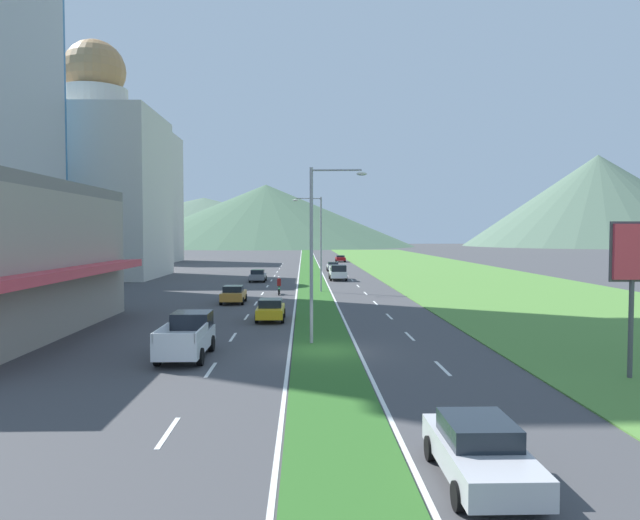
{
  "coord_description": "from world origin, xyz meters",
  "views": [
    {
      "loc": [
        -1.03,
        -29.41,
        5.97
      ],
      "look_at": [
        1.18,
        49.98,
        2.34
      ],
      "focal_mm": 33.07,
      "sensor_mm": 36.0,
      "label": 1
    }
  ],
  "objects": [
    {
      "name": "ground_plane",
      "position": [
        0.0,
        0.0,
        0.0
      ],
      "size": [
        600.0,
        600.0,
        0.0
      ],
      "primitive_type": "plane",
      "color": "#424244"
    },
    {
      "name": "grass_verge_right",
      "position": [
        20.6,
        60.0,
        0.03
      ],
      "size": [
        24.0,
        240.0,
        0.06
      ],
      "primitive_type": "cube",
      "color": "#518438",
      "rests_on": "ground_plane"
    },
    {
      "name": "car_3",
      "position": [
        3.18,
        -15.64,
        0.76
      ],
      "size": [
        2.0,
        4.56,
        1.49
      ],
      "rotation": [
        0.0,
        0.0,
        -1.57
      ],
      "color": "#B2B2B7",
      "rests_on": "ground_plane"
    },
    {
      "name": "lane_dash_right_9",
      "position": [
        5.1,
        52.79,
        0.01
      ],
      "size": [
        0.16,
        2.8,
        0.01
      ],
      "primitive_type": "cube",
      "color": "silver",
      "rests_on": "ground_plane"
    },
    {
      "name": "lane_dash_right_3",
      "position": [
        5.1,
        4.26,
        0.01
      ],
      "size": [
        0.16,
        2.8,
        0.01
      ],
      "primitive_type": "cube",
      "color": "silver",
      "rests_on": "ground_plane"
    },
    {
      "name": "hill_far_right",
      "position": [
        134.02,
        238.44,
        20.92
      ],
      "size": [
        121.03,
        121.03,
        41.85
      ],
      "primitive_type": "cone",
      "color": "#516B56",
      "rests_on": "ground_plane"
    },
    {
      "name": "hill_far_center",
      "position": [
        -18.13,
        240.37,
        14.0
      ],
      "size": [
        134.69,
        134.69,
        28.01
      ],
      "primitive_type": "cone",
      "color": "#47664C",
      "rests_on": "ground_plane"
    },
    {
      "name": "pickup_truck_1",
      "position": [
        3.31,
        44.92,
        0.98
      ],
      "size": [
        2.18,
        5.4,
        2.0
      ],
      "rotation": [
        0.0,
        0.0,
        -1.57
      ],
      "color": "silver",
      "rests_on": "ground_plane"
    },
    {
      "name": "car_2",
      "position": [
        -3.29,
        10.67,
        0.75
      ],
      "size": [
        1.92,
        4.25,
        1.49
      ],
      "rotation": [
        0.0,
        0.0,
        1.57
      ],
      "color": "yellow",
      "rests_on": "ground_plane"
    },
    {
      "name": "lane_dash_right_1",
      "position": [
        5.1,
        -11.91,
        0.01
      ],
      "size": [
        0.16,
        2.8,
        0.01
      ],
      "primitive_type": "cube",
      "color": "silver",
      "rests_on": "ground_plane"
    },
    {
      "name": "lane_dash_left_6",
      "position": [
        -5.1,
        28.53,
        0.01
      ],
      "size": [
        0.16,
        2.8,
        0.01
      ],
      "primitive_type": "cube",
      "color": "silver",
      "rests_on": "ground_plane"
    },
    {
      "name": "street_lamp_near",
      "position": [
        -0.29,
        2.01,
        5.44
      ],
      "size": [
        3.03,
        0.44,
        9.46
      ],
      "color": "#99999E",
      "rests_on": "ground_plane"
    },
    {
      "name": "street_lamp_mid",
      "position": [
        0.42,
        30.02,
        5.51
      ],
      "size": [
        2.92,
        0.45,
        9.61
      ],
      "color": "#99999E",
      "rests_on": "ground_plane"
    },
    {
      "name": "lane_dash_right_13",
      "position": [
        5.1,
        85.15,
        0.01
      ],
      "size": [
        0.16,
        2.8,
        0.01
      ],
      "primitive_type": "cube",
      "color": "silver",
      "rests_on": "ground_plane"
    },
    {
      "name": "grass_median",
      "position": [
        0.0,
        60.0,
        0.03
      ],
      "size": [
        3.2,
        240.0,
        0.06
      ],
      "primitive_type": "cube",
      "color": "#2D6023",
      "rests_on": "ground_plane"
    },
    {
      "name": "car_1",
      "position": [
        3.6,
        63.15,
        0.74
      ],
      "size": [
        1.96,
        4.46,
        1.41
      ],
      "rotation": [
        0.0,
        0.0,
        -1.57
      ],
      "color": "#B2B2B7",
      "rests_on": "ground_plane"
    },
    {
      "name": "car_5",
      "position": [
        6.61,
        92.49,
        0.71
      ],
      "size": [
        2.04,
        4.75,
        1.35
      ],
      "rotation": [
        0.0,
        0.0,
        -1.57
      ],
      "color": "maroon",
      "rests_on": "ground_plane"
    },
    {
      "name": "lane_dash_right_8",
      "position": [
        5.1,
        44.71,
        0.01
      ],
      "size": [
        0.16,
        2.8,
        0.01
      ],
      "primitive_type": "cube",
      "color": "silver",
      "rests_on": "ground_plane"
    },
    {
      "name": "lane_dash_left_10",
      "position": [
        -5.1,
        60.88,
        0.01
      ],
      "size": [
        0.16,
        2.8,
        0.01
      ],
      "primitive_type": "cube",
      "color": "silver",
      "rests_on": "ground_plane"
    },
    {
      "name": "car_0",
      "position": [
        -6.67,
        43.01,
        0.76
      ],
      "size": [
        1.99,
        4.33,
        1.49
      ],
      "rotation": [
        0.0,
        0.0,
        1.57
      ],
      "color": "slate",
      "rests_on": "ground_plane"
    },
    {
      "name": "lane_dash_left_4",
      "position": [
        -5.1,
        12.35,
        0.01
      ],
      "size": [
        0.16,
        2.8,
        0.01
      ],
      "primitive_type": "cube",
      "color": "silver",
      "rests_on": "ground_plane"
    },
    {
      "name": "lane_dash_left_2",
      "position": [
        -5.1,
        -3.82,
        0.01
      ],
      "size": [
        0.16,
        2.8,
        0.01
      ],
      "primitive_type": "cube",
      "color": "silver",
      "rests_on": "ground_plane"
    },
    {
      "name": "edge_line_median_left",
      "position": [
        -1.75,
        60.0,
        0.01
      ],
      "size": [
        0.16,
        240.0,
        0.01
      ],
      "primitive_type": "cube",
      "color": "silver",
      "rests_on": "ground_plane"
    },
    {
      "name": "lane_dash_left_8",
      "position": [
        -5.1,
        44.71,
        0.01
      ],
      "size": [
        0.16,
        2.8,
        0.01
      ],
      "primitive_type": "cube",
      "color": "silver",
      "rests_on": "ground_plane"
    },
    {
      "name": "lane_dash_left_7",
      "position": [
        -5.1,
        36.62,
        0.01
      ],
      "size": [
        0.16,
        2.8,
        0.01
      ],
      "primitive_type": "cube",
      "color": "silver",
      "rests_on": "ground_plane"
    },
    {
      "name": "lane_dash_right_10",
      "position": [
        5.1,
        60.88,
        0.01
      ],
      "size": [
        0.16,
        2.8,
        0.01
      ],
      "primitive_type": "cube",
      "color": "silver",
      "rests_on": "ground_plane"
    },
    {
      "name": "lane_dash_right_7",
      "position": [
        5.1,
        36.62,
        0.01
      ],
      "size": [
        0.16,
        2.8,
        0.01
      ],
      "primitive_type": "cube",
      "color": "silver",
      "rests_on": "ground_plane"
    },
    {
      "name": "hill_far_left",
      "position": [
        -55.6,
        294.69,
        12.64
      ],
      "size": [
        211.84,
        211.84,
        25.28
      ],
      "primitive_type": "cone",
      "color": "#516B56",
      "rests_on": "ground_plane"
    },
    {
      "name": "lane_dash_right_4",
      "position": [
        5.1,
        12.35,
        0.01
      ],
      "size": [
        0.16,
        2.8,
        0.01
      ],
      "primitive_type": "cube",
      "color": "silver",
      "rests_on": "ground_plane"
    },
    {
      "name": "lane_dash_left_3",
      "position": [
        -5.1,
        4.26,
        0.01
      ],
      "size": [
        0.16,
        2.8,
        0.01
      ],
      "primitive_type": "cube",
      "color": "silver",
      "rests_on": "ground_plane"
    },
    {
      "name": "lane_dash_right_5",
      "position": [
        5.1,
        20.44,
        0.01
      ],
      "size": [
        0.16,
        2.8,
        0.01
      ],
      "primitive_type": "cube",
      "color": "silver",
      "rests_on": "ground_plane"
    },
    {
      "name": "edge_line_median_right",
      "position": [
        1.75,
        60.0,
        0.01
      ],
      "size": [
        0.16,
        240.0,
        0.01
      ],
      "primitive_type": "cube",
      "color": "silver",
      "rests_on": "ground_plane"
    },
    {
      "name": "lane_dash_left_11",
      "position": [
        -5.1,
        68.97,
        0.01
      ],
      "size": [
        0.16,
        2.8,
        0.01
      ],
      "primitive_type": "cube",
      "color": "silver",
      "rests_on": "ground_plane"
    },
    {
      "name": "pickup_truck_0",
      "position": [
        -6.66,
        -1.01,
        0.98
      ],
      "size": [
        2.18,
        5.4,
        2.0
      ],
      "rotation": [
        0.0,
        0.0,
        1.57
      ],
      "color": "silver",
      "rests_on": "ground_plane"
    },
    {
      "name": "lane_dash_right_12",
      "position": [
        5.1,
        77.06,
        0.01
      ],
      "size": [
        0.16,
        2.8,
        0.01
      ],
      "primitive_type": "cube",
      "color": "silver",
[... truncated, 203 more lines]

